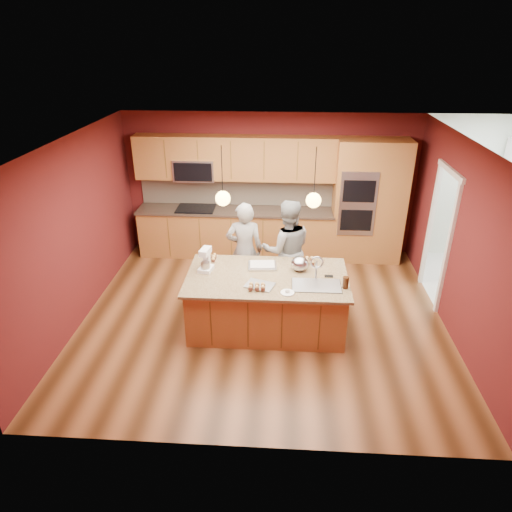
# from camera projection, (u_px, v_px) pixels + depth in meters

# --- Properties ---
(floor) EXTENTS (5.50, 5.50, 0.00)m
(floor) POSITION_uv_depth(u_px,v_px,m) (263.00, 316.00, 7.10)
(floor) COLOR #412410
(floor) RESTS_ON ground
(ceiling) EXTENTS (5.50, 5.50, 0.00)m
(ceiling) POSITION_uv_depth(u_px,v_px,m) (264.00, 142.00, 5.91)
(ceiling) COLOR silver
(ceiling) RESTS_ON ground
(wall_back) EXTENTS (5.50, 0.00, 5.50)m
(wall_back) POSITION_uv_depth(u_px,v_px,m) (270.00, 185.00, 8.74)
(wall_back) COLOR #551516
(wall_back) RESTS_ON ground
(wall_front) EXTENTS (5.50, 0.00, 5.50)m
(wall_front) POSITION_uv_depth(u_px,v_px,m) (251.00, 344.00, 4.27)
(wall_front) COLOR #551516
(wall_front) RESTS_ON ground
(wall_left) EXTENTS (0.00, 5.00, 5.00)m
(wall_left) POSITION_uv_depth(u_px,v_px,m) (76.00, 232.00, 6.66)
(wall_left) COLOR #551516
(wall_left) RESTS_ON ground
(wall_right) EXTENTS (0.00, 5.00, 5.00)m
(wall_right) POSITION_uv_depth(u_px,v_px,m) (461.00, 242.00, 6.35)
(wall_right) COLOR #551516
(wall_right) RESTS_ON ground
(cabinet_run) EXTENTS (3.74, 0.64, 2.30)m
(cabinet_run) POSITION_uv_depth(u_px,v_px,m) (234.00, 206.00, 8.72)
(cabinet_run) COLOR olive
(cabinet_run) RESTS_ON floor
(oven_column) EXTENTS (1.30, 0.62, 2.30)m
(oven_column) POSITION_uv_depth(u_px,v_px,m) (369.00, 202.00, 8.45)
(oven_column) COLOR olive
(oven_column) RESTS_ON floor
(doorway_trim) EXTENTS (0.08, 1.11, 2.20)m
(doorway_trim) POSITION_uv_depth(u_px,v_px,m) (438.00, 238.00, 7.20)
(doorway_trim) COLOR white
(doorway_trim) RESTS_ON wall_right
(pendant_left) EXTENTS (0.20, 0.20, 0.80)m
(pendant_left) POSITION_uv_depth(u_px,v_px,m) (223.00, 198.00, 6.03)
(pendant_left) COLOR black
(pendant_left) RESTS_ON ceiling
(pendant_right) EXTENTS (0.20, 0.20, 0.80)m
(pendant_right) POSITION_uv_depth(u_px,v_px,m) (314.00, 200.00, 5.96)
(pendant_right) COLOR black
(pendant_right) RESTS_ON ceiling
(island) EXTENTS (2.30, 1.29, 1.23)m
(island) POSITION_uv_depth(u_px,v_px,m) (268.00, 301.00, 6.68)
(island) COLOR olive
(island) RESTS_ON floor
(person_left) EXTENTS (0.62, 0.43, 1.63)m
(person_left) POSITION_uv_depth(u_px,v_px,m) (245.00, 251.00, 7.35)
(person_left) COLOR black
(person_left) RESTS_ON floor
(person_right) EXTENTS (0.90, 0.75, 1.68)m
(person_right) POSITION_uv_depth(u_px,v_px,m) (287.00, 250.00, 7.29)
(person_right) COLOR gray
(person_right) RESTS_ON floor
(stand_mixer) EXTENTS (0.22, 0.28, 0.34)m
(stand_mixer) POSITION_uv_depth(u_px,v_px,m) (206.00, 261.00, 6.61)
(stand_mixer) COLOR white
(stand_mixer) RESTS_ON island
(sheet_cake) EXTENTS (0.44, 0.34, 0.05)m
(sheet_cake) POSITION_uv_depth(u_px,v_px,m) (262.00, 265.00, 6.76)
(sheet_cake) COLOR silver
(sheet_cake) RESTS_ON island
(cooling_rack) EXTENTS (0.45, 0.38, 0.02)m
(cooling_rack) POSITION_uv_depth(u_px,v_px,m) (260.00, 285.00, 6.25)
(cooling_rack) COLOR #A6A8AC
(cooling_rack) RESTS_ON island
(mixing_bowl) EXTENTS (0.26, 0.26, 0.22)m
(mixing_bowl) POSITION_uv_depth(u_px,v_px,m) (300.00, 264.00, 6.63)
(mixing_bowl) COLOR #B8BAC0
(mixing_bowl) RESTS_ON island
(plate) EXTENTS (0.18, 0.18, 0.01)m
(plate) POSITION_uv_depth(u_px,v_px,m) (287.00, 293.00, 6.07)
(plate) COLOR white
(plate) RESTS_ON island
(tumbler) EXTENTS (0.08, 0.08, 0.17)m
(tumbler) POSITION_uv_depth(u_px,v_px,m) (346.00, 283.00, 6.17)
(tumbler) COLOR #311A0C
(tumbler) RESTS_ON island
(phone) EXTENTS (0.12, 0.07, 0.01)m
(phone) POSITION_uv_depth(u_px,v_px,m) (329.00, 276.00, 6.49)
(phone) COLOR black
(phone) RESTS_ON island
(cupcakes_left) EXTENTS (0.15, 0.22, 0.07)m
(cupcakes_left) POSITION_uv_depth(u_px,v_px,m) (212.00, 258.00, 6.97)
(cupcakes_left) COLOR tan
(cupcakes_left) RESTS_ON island
(cupcakes_rack) EXTENTS (0.24, 0.16, 0.07)m
(cupcakes_rack) POSITION_uv_depth(u_px,v_px,m) (257.00, 286.00, 6.13)
(cupcakes_rack) COLOR tan
(cupcakes_rack) RESTS_ON island
(cupcakes_right) EXTENTS (0.15, 0.23, 0.07)m
(cupcakes_right) POSITION_uv_depth(u_px,v_px,m) (310.00, 261.00, 6.87)
(cupcakes_right) COLOR tan
(cupcakes_right) RESTS_ON island
(dryer) EXTENTS (0.75, 0.76, 0.98)m
(dryer) POSITION_uv_depth(u_px,v_px,m) (503.00, 252.00, 8.06)
(dryer) COLOR white
(dryer) RESTS_ON floor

